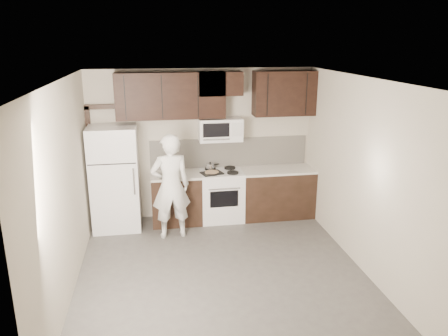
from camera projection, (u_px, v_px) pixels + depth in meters
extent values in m
plane|color=#4A4846|center=(222.00, 274.00, 6.17)|extent=(4.50, 4.50, 0.00)
plane|color=#B8B19D|center=(202.00, 144.00, 7.91)|extent=(4.00, 0.00, 4.00)
plane|color=white|center=(222.00, 80.00, 5.40)|extent=(4.50, 4.50, 0.00)
cube|color=black|center=(176.00, 199.00, 7.80)|extent=(0.87, 0.62, 0.87)
cube|color=black|center=(277.00, 193.00, 8.09)|extent=(1.32, 0.62, 0.87)
cube|color=white|center=(176.00, 175.00, 7.67)|extent=(0.87, 0.64, 0.04)
cube|color=white|center=(278.00, 170.00, 7.96)|extent=(1.32, 0.64, 0.04)
cube|color=white|center=(221.00, 196.00, 7.92)|extent=(0.76, 0.62, 0.89)
cube|color=white|center=(221.00, 172.00, 7.79)|extent=(0.76, 0.62, 0.02)
cube|color=black|center=(224.00, 199.00, 7.62)|extent=(0.50, 0.01, 0.30)
cylinder|color=silver|center=(224.00, 189.00, 7.53)|extent=(0.55, 0.02, 0.02)
cylinder|color=black|center=(213.00, 174.00, 7.62)|extent=(0.20, 0.20, 0.03)
cylinder|color=black|center=(233.00, 173.00, 7.67)|extent=(0.20, 0.20, 0.03)
cylinder|color=black|center=(210.00, 169.00, 7.90)|extent=(0.20, 0.20, 0.03)
cylinder|color=black|center=(230.00, 168.00, 7.96)|extent=(0.20, 0.20, 0.03)
cube|color=beige|center=(230.00, 152.00, 8.03)|extent=(2.90, 0.02, 0.54)
cube|color=black|center=(171.00, 96.00, 7.40)|extent=(1.85, 0.35, 0.78)
cube|color=black|center=(284.00, 93.00, 7.71)|extent=(1.10, 0.35, 0.78)
cube|color=black|center=(220.00, 83.00, 7.48)|extent=(0.76, 0.35, 0.40)
cube|color=white|center=(220.00, 129.00, 7.69)|extent=(0.76, 0.38, 0.40)
cube|color=black|center=(216.00, 130.00, 7.48)|extent=(0.46, 0.01, 0.24)
cube|color=silver|center=(237.00, 130.00, 7.54)|extent=(0.18, 0.01, 0.24)
cylinder|color=silver|center=(216.00, 140.00, 7.51)|extent=(0.46, 0.02, 0.02)
cube|color=white|center=(115.00, 178.00, 7.46)|extent=(0.80, 0.72, 1.80)
cube|color=black|center=(112.00, 164.00, 7.01)|extent=(0.77, 0.01, 0.02)
cylinder|color=silver|center=(134.00, 181.00, 7.13)|extent=(0.03, 0.03, 0.45)
cube|color=black|center=(92.00, 166.00, 7.65)|extent=(0.08, 0.08, 2.10)
cube|color=black|center=(99.00, 107.00, 7.39)|extent=(0.50, 0.08, 0.08)
cylinder|color=silver|center=(210.00, 167.00, 7.89)|extent=(0.15, 0.15, 0.12)
sphere|color=black|center=(210.00, 163.00, 7.87)|extent=(0.03, 0.03, 0.03)
cylinder|color=black|center=(216.00, 165.00, 7.94)|extent=(0.14, 0.07, 0.02)
cube|color=black|center=(212.00, 173.00, 7.67)|extent=(0.42, 0.36, 0.02)
cylinder|color=#D2B88C|center=(212.00, 172.00, 7.66)|extent=(0.30, 0.30, 0.02)
imported|color=white|center=(171.00, 186.00, 7.10)|extent=(0.69, 0.49, 1.76)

